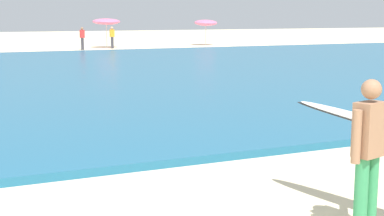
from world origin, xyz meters
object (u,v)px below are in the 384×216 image
(beach_umbrella_2, at_px, (106,22))
(beach_umbrella_3, at_px, (206,23))
(surfer_with_board, at_px, (382,139))
(beachgoer_near_row_mid, at_px, (82,38))
(beachgoer_near_row_left, at_px, (112,37))

(beach_umbrella_2, distance_m, beach_umbrella_3, 8.28)
(surfer_with_board, distance_m, beachgoer_near_row_mid, 34.24)
(beach_umbrella_3, distance_m, beachgoer_near_row_left, 8.33)
(beach_umbrella_3, height_order, beachgoer_near_row_mid, beach_umbrella_3)
(surfer_with_board, height_order, beach_umbrella_3, beach_umbrella_3)
(beachgoer_near_row_mid, bearing_deg, beachgoer_near_row_left, 17.91)
(surfer_with_board, xyz_separation_m, beach_umbrella_2, (6.64, 35.79, 0.89))
(beach_umbrella_3, bearing_deg, beachgoer_near_row_left, -170.66)
(surfer_with_board, xyz_separation_m, beachgoer_near_row_mid, (4.39, 33.96, -0.19))
(beach_umbrella_2, bearing_deg, surfer_with_board, -100.51)
(beach_umbrella_2, distance_m, beachgoer_near_row_mid, 3.09)
(surfer_with_board, bearing_deg, beach_umbrella_3, 67.53)
(beachgoer_near_row_left, bearing_deg, beach_umbrella_3, 9.34)
(surfer_with_board, xyz_separation_m, beach_umbrella_3, (14.92, 36.06, 0.75))
(surfer_with_board, distance_m, beach_umbrella_2, 36.41)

